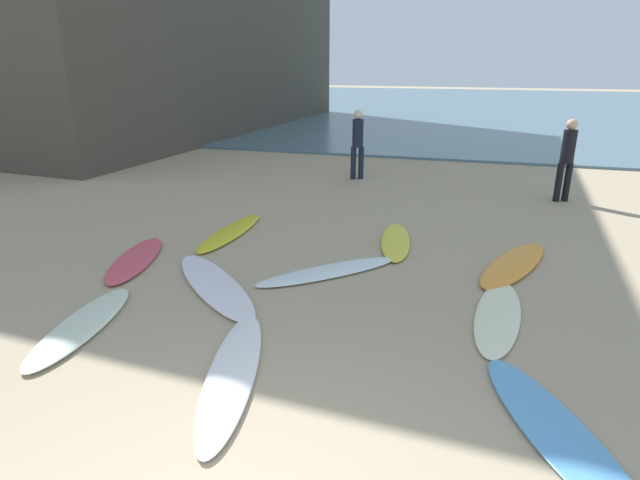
{
  "coord_description": "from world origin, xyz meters",
  "views": [
    {
      "loc": [
        1.33,
        -1.84,
        2.98
      ],
      "look_at": [
        -0.85,
        5.46,
        0.3
      ],
      "focal_mm": 29.0,
      "sensor_mm": 36.0,
      "label": 1
    }
  ],
  "objects_px": {
    "surfboard_1": "(329,271)",
    "surfboard_9": "(215,284)",
    "surfboard_5": "(498,315)",
    "surfboard_4": "(514,264)",
    "surfboard_7": "(558,433)",
    "surfboard_8": "(395,241)",
    "surfboard_3": "(82,325)",
    "beachgoer_near": "(567,156)",
    "surfboard_2": "(232,372)",
    "beachgoer_mid": "(358,141)",
    "surfboard_0": "(230,232)",
    "surfboard_6": "(135,259)"
  },
  "relations": [
    {
      "from": "surfboard_1",
      "to": "surfboard_9",
      "type": "xyz_separation_m",
      "value": [
        -1.38,
        -0.92,
        0.01
      ]
    },
    {
      "from": "surfboard_5",
      "to": "surfboard_1",
      "type": "bearing_deg",
      "value": 167.95
    },
    {
      "from": "surfboard_1",
      "to": "surfboard_4",
      "type": "bearing_deg",
      "value": -112.29
    },
    {
      "from": "surfboard_7",
      "to": "surfboard_8",
      "type": "relative_size",
      "value": 1.14
    },
    {
      "from": "surfboard_8",
      "to": "surfboard_3",
      "type": "bearing_deg",
      "value": 44.41
    },
    {
      "from": "surfboard_8",
      "to": "surfboard_7",
      "type": "bearing_deg",
      "value": 106.71
    },
    {
      "from": "surfboard_7",
      "to": "surfboard_1",
      "type": "bearing_deg",
      "value": -70.92
    },
    {
      "from": "surfboard_7",
      "to": "beachgoer_near",
      "type": "height_order",
      "value": "beachgoer_near"
    },
    {
      "from": "surfboard_3",
      "to": "surfboard_4",
      "type": "bearing_deg",
      "value": -154.43
    },
    {
      "from": "surfboard_2",
      "to": "surfboard_1",
      "type": "bearing_deg",
      "value": 70.17
    },
    {
      "from": "surfboard_8",
      "to": "beachgoer_mid",
      "type": "distance_m",
      "value": 5.11
    },
    {
      "from": "surfboard_3",
      "to": "surfboard_9",
      "type": "xyz_separation_m",
      "value": [
        0.95,
        1.48,
        0.0
      ]
    },
    {
      "from": "surfboard_8",
      "to": "beachgoer_mid",
      "type": "relative_size",
      "value": 1.13
    },
    {
      "from": "surfboard_0",
      "to": "surfboard_5",
      "type": "relative_size",
      "value": 1.07
    },
    {
      "from": "surfboard_7",
      "to": "beachgoer_near",
      "type": "distance_m",
      "value": 8.33
    },
    {
      "from": "surfboard_4",
      "to": "surfboard_8",
      "type": "distance_m",
      "value": 1.96
    },
    {
      "from": "surfboard_0",
      "to": "surfboard_5",
      "type": "distance_m",
      "value": 4.93
    },
    {
      "from": "surfboard_4",
      "to": "surfboard_8",
      "type": "relative_size",
      "value": 1.15
    },
    {
      "from": "surfboard_0",
      "to": "surfboard_9",
      "type": "xyz_separation_m",
      "value": [
        0.8,
        -2.15,
        0.0
      ]
    },
    {
      "from": "beachgoer_near",
      "to": "beachgoer_mid",
      "type": "distance_m",
      "value": 4.9
    },
    {
      "from": "surfboard_0",
      "to": "surfboard_2",
      "type": "relative_size",
      "value": 0.95
    },
    {
      "from": "surfboard_2",
      "to": "surfboard_9",
      "type": "distance_m",
      "value": 2.19
    },
    {
      "from": "surfboard_1",
      "to": "beachgoer_near",
      "type": "xyz_separation_m",
      "value": [
        3.81,
        5.4,
        0.97
      ]
    },
    {
      "from": "surfboard_8",
      "to": "surfboard_1",
      "type": "bearing_deg",
      "value": 57.28
    },
    {
      "from": "surfboard_1",
      "to": "surfboard_6",
      "type": "relative_size",
      "value": 1.17
    },
    {
      "from": "surfboard_0",
      "to": "surfboard_9",
      "type": "bearing_deg",
      "value": 110.9
    },
    {
      "from": "surfboard_2",
      "to": "beachgoer_mid",
      "type": "xyz_separation_m",
      "value": [
        -0.79,
        9.08,
        0.95
      ]
    },
    {
      "from": "surfboard_1",
      "to": "surfboard_0",
      "type": "bearing_deg",
      "value": 16.48
    },
    {
      "from": "surfboard_1",
      "to": "surfboard_4",
      "type": "relative_size",
      "value": 1.01
    },
    {
      "from": "surfboard_5",
      "to": "surfboard_8",
      "type": "xyz_separation_m",
      "value": [
        -1.61,
        2.33,
        0.0
      ]
    },
    {
      "from": "surfboard_1",
      "to": "surfboard_5",
      "type": "bearing_deg",
      "value": -151.6
    },
    {
      "from": "surfboard_5",
      "to": "surfboard_6",
      "type": "relative_size",
      "value": 1.08
    },
    {
      "from": "surfboard_9",
      "to": "beachgoer_near",
      "type": "height_order",
      "value": "beachgoer_near"
    },
    {
      "from": "surfboard_8",
      "to": "beachgoer_near",
      "type": "distance_m",
      "value": 4.99
    },
    {
      "from": "surfboard_0",
      "to": "surfboard_6",
      "type": "distance_m",
      "value": 1.84
    },
    {
      "from": "surfboard_5",
      "to": "surfboard_7",
      "type": "height_order",
      "value": "surfboard_7"
    },
    {
      "from": "surfboard_2",
      "to": "beachgoer_mid",
      "type": "relative_size",
      "value": 1.37
    },
    {
      "from": "surfboard_9",
      "to": "surfboard_4",
      "type": "bearing_deg",
      "value": 160.09
    },
    {
      "from": "surfboard_4",
      "to": "surfboard_1",
      "type": "bearing_deg",
      "value": 42.8
    },
    {
      "from": "surfboard_4",
      "to": "beachgoer_mid",
      "type": "bearing_deg",
      "value": -34.54
    },
    {
      "from": "beachgoer_near",
      "to": "surfboard_8",
      "type": "bearing_deg",
      "value": -150.56
    },
    {
      "from": "surfboard_7",
      "to": "surfboard_3",
      "type": "bearing_deg",
      "value": -30.08
    },
    {
      "from": "surfboard_0",
      "to": "surfboard_9",
      "type": "height_order",
      "value": "surfboard_9"
    },
    {
      "from": "surfboard_2",
      "to": "surfboard_8",
      "type": "xyz_separation_m",
      "value": [
        0.95,
        4.37,
        -0.0
      ]
    },
    {
      "from": "surfboard_4",
      "to": "beachgoer_near",
      "type": "height_order",
      "value": "beachgoer_near"
    },
    {
      "from": "surfboard_8",
      "to": "surfboard_6",
      "type": "bearing_deg",
      "value": 20.12
    },
    {
      "from": "surfboard_8",
      "to": "beachgoer_near",
      "type": "relative_size",
      "value": 1.11
    },
    {
      "from": "surfboard_2",
      "to": "surfboard_0",
      "type": "bearing_deg",
      "value": 100.84
    },
    {
      "from": "surfboard_7",
      "to": "surfboard_8",
      "type": "bearing_deg",
      "value": -90.73
    },
    {
      "from": "surfboard_1",
      "to": "surfboard_7",
      "type": "distance_m",
      "value": 3.93
    }
  ]
}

